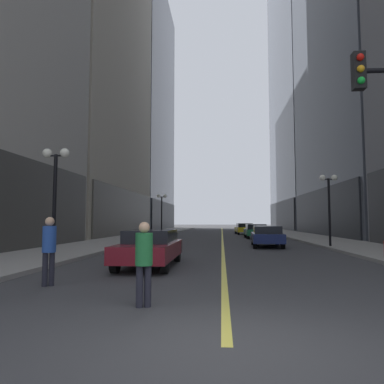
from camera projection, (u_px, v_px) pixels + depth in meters
The scene contains 15 objects.
ground_plane at pixel (222, 235), 39.47m from camera, with size 200.00×200.00×0.00m, color #38383A.
sidewalk_left at pixel (149, 235), 40.15m from camera, with size 4.50×78.00×0.15m, color gray.
sidewalk_right at pixel (298, 235), 38.80m from camera, with size 4.50×78.00×0.15m, color gray.
lane_centre_stripe at pixel (222, 235), 39.47m from camera, with size 0.16×70.00×0.01m, color #E5D64C.
building_left_far at pixel (131, 109), 67.51m from camera, with size 13.31×26.00×45.71m.
building_right_far at pixel (312, 12), 66.10m from camera, with size 12.84×26.00×80.51m.
car_maroon at pixel (151, 246), 12.98m from camera, with size 1.84×4.78×1.32m.
car_navy at pixel (267, 235), 22.52m from camera, with size 2.06×4.71×1.32m.
car_green at pixel (256, 231), 33.04m from camera, with size 1.97×4.10×1.32m.
car_yellow at pixel (244, 228), 42.75m from camera, with size 2.13×4.85×1.32m.
pedestrian_in_blue_hoodie at pixel (49, 245), 9.16m from camera, with size 0.47×0.47×1.76m.
pedestrian_in_green_parka at pixel (144, 257), 6.95m from camera, with size 0.44×0.44×1.64m.
street_lamp_left_near at pixel (55, 179), 13.65m from camera, with size 1.06×0.36×4.43m.
street_lamp_left_far at pixel (162, 205), 37.91m from camera, with size 1.06×0.36×4.43m.
street_lamp_right_mid at pixel (329, 194), 21.52m from camera, with size 1.06×0.36×4.43m.
Camera 1 is at (-0.06, -4.87, 1.67)m, focal length 33.41 mm.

